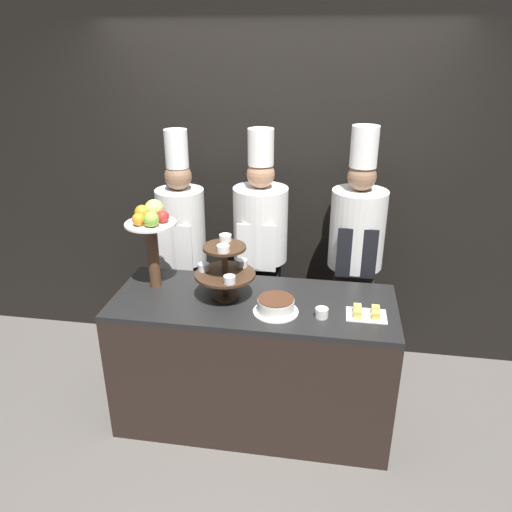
{
  "coord_description": "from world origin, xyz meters",
  "views": [
    {
      "loc": [
        0.44,
        -2.3,
        2.36
      ],
      "look_at": [
        0.0,
        0.44,
        1.14
      ],
      "focal_mm": 35.0,
      "sensor_mm": 36.0,
      "label": 1
    }
  ],
  "objects_px": {
    "chef_left": "(182,244)",
    "chef_center_left": "(260,247)",
    "fruit_pedestal": "(151,227)",
    "cake_round": "(276,306)",
    "cake_square_tray": "(366,313)",
    "chef_center_right": "(355,251)",
    "cup_white": "(322,313)",
    "tiered_stand": "(225,268)"
  },
  "relations": [
    {
      "from": "tiered_stand",
      "to": "chef_center_right",
      "type": "distance_m",
      "value": 0.99
    },
    {
      "from": "fruit_pedestal",
      "to": "chef_center_right",
      "type": "distance_m",
      "value": 1.39
    },
    {
      "from": "fruit_pedestal",
      "to": "cup_white",
      "type": "bearing_deg",
      "value": -12.7
    },
    {
      "from": "tiered_stand",
      "to": "cake_round",
      "type": "relative_size",
      "value": 1.44
    },
    {
      "from": "cup_white",
      "to": "fruit_pedestal",
      "type": "bearing_deg",
      "value": 167.3
    },
    {
      "from": "tiered_stand",
      "to": "chef_center_left",
      "type": "height_order",
      "value": "chef_center_left"
    },
    {
      "from": "cake_square_tray",
      "to": "chef_center_right",
      "type": "distance_m",
      "value": 0.69
    },
    {
      "from": "cake_round",
      "to": "chef_left",
      "type": "bearing_deg",
      "value": 137.05
    },
    {
      "from": "chef_center_left",
      "to": "cup_white",
      "type": "bearing_deg",
      "value": -57.72
    },
    {
      "from": "tiered_stand",
      "to": "cup_white",
      "type": "height_order",
      "value": "tiered_stand"
    },
    {
      "from": "tiered_stand",
      "to": "cup_white",
      "type": "xyz_separation_m",
      "value": [
        0.59,
        -0.14,
        -0.18
      ]
    },
    {
      "from": "tiered_stand",
      "to": "cake_round",
      "type": "distance_m",
      "value": 0.39
    },
    {
      "from": "chef_left",
      "to": "chef_center_left",
      "type": "distance_m",
      "value": 0.58
    },
    {
      "from": "tiered_stand",
      "to": "fruit_pedestal",
      "type": "height_order",
      "value": "fruit_pedestal"
    },
    {
      "from": "cake_round",
      "to": "chef_center_right",
      "type": "xyz_separation_m",
      "value": [
        0.46,
        0.73,
        0.07
      ]
    },
    {
      "from": "fruit_pedestal",
      "to": "cake_square_tray",
      "type": "xyz_separation_m",
      "value": [
        1.33,
        -0.19,
        -0.38
      ]
    },
    {
      "from": "cake_round",
      "to": "chef_center_left",
      "type": "xyz_separation_m",
      "value": [
        -0.2,
        0.73,
        0.06
      ]
    },
    {
      "from": "fruit_pedestal",
      "to": "cake_round",
      "type": "xyz_separation_m",
      "value": [
        0.81,
        -0.23,
        -0.36
      ]
    },
    {
      "from": "fruit_pedestal",
      "to": "chef_left",
      "type": "height_order",
      "value": "chef_left"
    },
    {
      "from": "cake_square_tray",
      "to": "chef_left",
      "type": "relative_size",
      "value": 0.13
    },
    {
      "from": "fruit_pedestal",
      "to": "cup_white",
      "type": "height_order",
      "value": "fruit_pedestal"
    },
    {
      "from": "fruit_pedestal",
      "to": "cake_round",
      "type": "height_order",
      "value": "fruit_pedestal"
    },
    {
      "from": "tiered_stand",
      "to": "cup_white",
      "type": "relative_size",
      "value": 5.19
    },
    {
      "from": "tiered_stand",
      "to": "cake_square_tray",
      "type": "relative_size",
      "value": 1.67
    },
    {
      "from": "chef_center_left",
      "to": "tiered_stand",
      "type": "bearing_deg",
      "value": -101.72
    },
    {
      "from": "fruit_pedestal",
      "to": "cake_square_tray",
      "type": "distance_m",
      "value": 1.39
    },
    {
      "from": "chef_left",
      "to": "chef_center_left",
      "type": "relative_size",
      "value": 0.99
    },
    {
      "from": "chef_center_left",
      "to": "chef_center_right",
      "type": "height_order",
      "value": "chef_center_right"
    },
    {
      "from": "chef_center_left",
      "to": "chef_center_right",
      "type": "xyz_separation_m",
      "value": [
        0.67,
        -0.0,
        0.01
      ]
    },
    {
      "from": "fruit_pedestal",
      "to": "chef_center_left",
      "type": "distance_m",
      "value": 0.84
    },
    {
      "from": "cake_round",
      "to": "chef_center_right",
      "type": "distance_m",
      "value": 0.86
    },
    {
      "from": "cake_round",
      "to": "cup_white",
      "type": "xyz_separation_m",
      "value": [
        0.27,
        -0.02,
        -0.01
      ]
    },
    {
      "from": "chef_left",
      "to": "fruit_pedestal",
      "type": "bearing_deg",
      "value": -93.15
    },
    {
      "from": "cup_white",
      "to": "chef_center_left",
      "type": "bearing_deg",
      "value": 122.28
    },
    {
      "from": "cake_square_tray",
      "to": "chef_left",
      "type": "height_order",
      "value": "chef_left"
    },
    {
      "from": "chef_center_left",
      "to": "cake_round",
      "type": "bearing_deg",
      "value": -74.45
    },
    {
      "from": "cup_white",
      "to": "chef_left",
      "type": "bearing_deg",
      "value": 144.68
    },
    {
      "from": "chef_center_left",
      "to": "chef_center_right",
      "type": "distance_m",
      "value": 0.67
    },
    {
      "from": "chef_center_left",
      "to": "cake_square_tray",
      "type": "bearing_deg",
      "value": -43.48
    },
    {
      "from": "chef_left",
      "to": "chef_center_left",
      "type": "xyz_separation_m",
      "value": [
        0.58,
        0.0,
        0.02
      ]
    },
    {
      "from": "cake_square_tray",
      "to": "chef_center_left",
      "type": "relative_size",
      "value": 0.13
    },
    {
      "from": "tiered_stand",
      "to": "chef_center_right",
      "type": "xyz_separation_m",
      "value": [
        0.79,
        0.6,
        -0.09
      ]
    }
  ]
}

